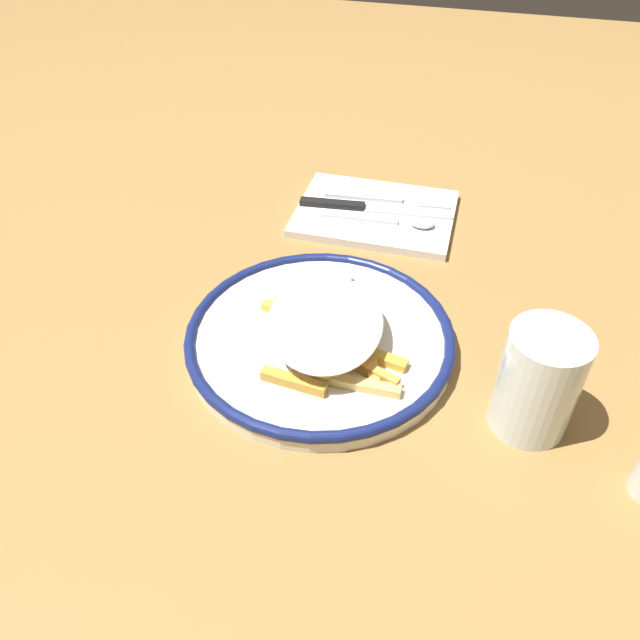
{
  "coord_description": "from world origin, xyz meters",
  "views": [
    {
      "loc": [
        0.47,
        0.13,
        0.47
      ],
      "look_at": [
        0.0,
        0.0,
        0.04
      ],
      "focal_mm": 35.35,
      "sensor_mm": 36.0,
      "label": 1
    }
  ],
  "objects_px": {
    "spoon": "(397,221)",
    "water_glass": "(538,382)",
    "fries_heap": "(328,324)",
    "plate": "(320,338)",
    "knife": "(362,207)",
    "fork": "(388,199)",
    "napkin": "(375,214)"
  },
  "relations": [
    {
      "from": "knife",
      "to": "fries_heap",
      "type": "bearing_deg",
      "value": 4.52
    },
    {
      "from": "fries_heap",
      "to": "napkin",
      "type": "xyz_separation_m",
      "value": [
        -0.27,
        -0.0,
        -0.03
      ]
    },
    {
      "from": "water_glass",
      "to": "spoon",
      "type": "bearing_deg",
      "value": -149.13
    },
    {
      "from": "plate",
      "to": "fries_heap",
      "type": "bearing_deg",
      "value": 61.61
    },
    {
      "from": "napkin",
      "to": "knife",
      "type": "height_order",
      "value": "knife"
    },
    {
      "from": "knife",
      "to": "water_glass",
      "type": "bearing_deg",
      "value": 35.81
    },
    {
      "from": "fries_heap",
      "to": "fork",
      "type": "distance_m",
      "value": 0.3
    },
    {
      "from": "napkin",
      "to": "knife",
      "type": "distance_m",
      "value": 0.02
    },
    {
      "from": "knife",
      "to": "spoon",
      "type": "relative_size",
      "value": 1.38
    },
    {
      "from": "spoon",
      "to": "water_glass",
      "type": "distance_m",
      "value": 0.34
    },
    {
      "from": "plate",
      "to": "spoon",
      "type": "bearing_deg",
      "value": 170.23
    },
    {
      "from": "plate",
      "to": "napkin",
      "type": "xyz_separation_m",
      "value": [
        -0.27,
        0.01,
        -0.01
      ]
    },
    {
      "from": "fork",
      "to": "knife",
      "type": "bearing_deg",
      "value": -44.98
    },
    {
      "from": "napkin",
      "to": "spoon",
      "type": "xyz_separation_m",
      "value": [
        0.03,
        0.03,
        0.01
      ]
    },
    {
      "from": "napkin",
      "to": "fork",
      "type": "height_order",
      "value": "fork"
    },
    {
      "from": "fork",
      "to": "spoon",
      "type": "height_order",
      "value": "spoon"
    },
    {
      "from": "plate",
      "to": "napkin",
      "type": "relative_size",
      "value": 1.35
    },
    {
      "from": "fork",
      "to": "knife",
      "type": "height_order",
      "value": "knife"
    },
    {
      "from": "knife",
      "to": "water_glass",
      "type": "relative_size",
      "value": 1.91
    },
    {
      "from": "plate",
      "to": "water_glass",
      "type": "bearing_deg",
      "value": 77.21
    },
    {
      "from": "spoon",
      "to": "knife",
      "type": "bearing_deg",
      "value": -114.45
    },
    {
      "from": "fries_heap",
      "to": "spoon",
      "type": "height_order",
      "value": "fries_heap"
    },
    {
      "from": "napkin",
      "to": "fork",
      "type": "relative_size",
      "value": 1.2
    },
    {
      "from": "water_glass",
      "to": "knife",
      "type": "bearing_deg",
      "value": -144.19
    },
    {
      "from": "fries_heap",
      "to": "water_glass",
      "type": "relative_size",
      "value": 1.73
    },
    {
      "from": "plate",
      "to": "water_glass",
      "type": "height_order",
      "value": "water_glass"
    },
    {
      "from": "napkin",
      "to": "spoon",
      "type": "height_order",
      "value": "spoon"
    },
    {
      "from": "spoon",
      "to": "water_glass",
      "type": "relative_size",
      "value": 1.39
    },
    {
      "from": "spoon",
      "to": "water_glass",
      "type": "height_order",
      "value": "water_glass"
    },
    {
      "from": "spoon",
      "to": "fries_heap",
      "type": "bearing_deg",
      "value": -7.38
    },
    {
      "from": "fries_heap",
      "to": "spoon",
      "type": "relative_size",
      "value": 1.25
    },
    {
      "from": "napkin",
      "to": "fork",
      "type": "bearing_deg",
      "value": 157.32
    }
  ]
}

